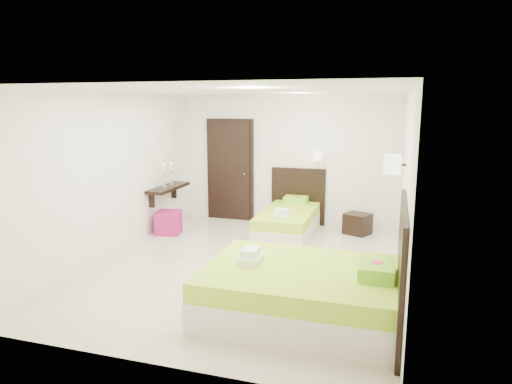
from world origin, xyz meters
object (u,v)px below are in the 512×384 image
(bed_single, at_px, (289,220))
(bed_double, at_px, (307,290))
(nightstand, at_px, (357,224))
(ottoman, at_px, (169,222))

(bed_single, distance_m, bed_double, 3.38)
(bed_double, relative_size, nightstand, 5.03)
(bed_single, relative_size, ottoman, 4.28)
(bed_single, height_order, bed_double, bed_double)
(nightstand, bearing_deg, ottoman, -139.27)
(bed_double, bearing_deg, nightstand, 85.69)
(nightstand, bearing_deg, bed_single, -137.84)
(bed_single, bearing_deg, nightstand, 18.12)
(bed_double, bearing_deg, bed_single, 106.45)
(ottoman, bearing_deg, nightstand, 16.69)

